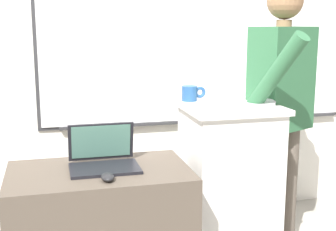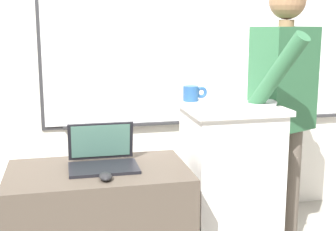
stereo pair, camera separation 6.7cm
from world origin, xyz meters
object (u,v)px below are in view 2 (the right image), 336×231
person_presenter (283,105)px  coffee_mug (192,93)px  wireless_keyboard (236,105)px  computer_mouse_by_laptop (106,176)px  computer_mouse_by_keyboard (271,102)px  laptop (102,155)px  lectern_podium (229,189)px

person_presenter → coffee_mug: bearing=146.2°
wireless_keyboard → computer_mouse_by_laptop: bearing=-157.4°
person_presenter → computer_mouse_by_keyboard: size_ratio=16.79×
person_presenter → coffee_mug: (-0.54, 0.09, 0.08)m
wireless_keyboard → coffee_mug: coffee_mug is taller
laptop → coffee_mug: bearing=30.9°
computer_mouse_by_laptop → computer_mouse_by_keyboard: bearing=18.3°
lectern_podium → computer_mouse_by_laptop: size_ratio=9.96×
person_presenter → wireless_keyboard: size_ratio=4.09×
wireless_keyboard → computer_mouse_by_laptop: 0.85m
computer_mouse_by_laptop → computer_mouse_by_keyboard: 1.04m
laptop → computer_mouse_by_keyboard: 0.98m
lectern_podium → wireless_keyboard: 0.51m
lectern_podium → computer_mouse_by_laptop: (-0.75, -0.37, 0.25)m
person_presenter → lectern_podium: bearing=169.7°
laptop → coffee_mug: (0.56, 0.34, 0.25)m
computer_mouse_by_laptop → computer_mouse_by_keyboard: size_ratio=1.00×
person_presenter → coffee_mug: size_ratio=11.58×
laptop → computer_mouse_by_keyboard: (0.95, 0.10, 0.22)m
computer_mouse_by_laptop → computer_mouse_by_keyboard: computer_mouse_by_keyboard is taller
lectern_podium → wireless_keyboard: bearing=-88.6°
laptop → computer_mouse_by_keyboard: computer_mouse_by_keyboard is taller
lectern_podium → coffee_mug: coffee_mug is taller
computer_mouse_by_keyboard → person_presenter: bearing=44.4°
person_presenter → computer_mouse_by_laptop: (-1.11, -0.46, -0.21)m
computer_mouse_by_laptop → coffee_mug: (0.57, 0.56, 0.29)m
person_presenter → wireless_keyboard: 0.39m
computer_mouse_by_keyboard → laptop: bearing=-174.1°
person_presenter → computer_mouse_by_laptop: bearing=178.7°
lectern_podium → laptop: lectern_podium is taller
person_presenter → computer_mouse_by_keyboard: person_presenter is taller
lectern_podium → computer_mouse_by_keyboard: size_ratio=9.96×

